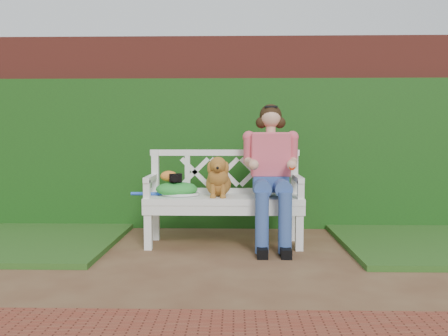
{
  "coord_description": "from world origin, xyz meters",
  "views": [
    {
      "loc": [
        0.07,
        -3.75,
        1.07
      ],
      "look_at": [
        -0.04,
        0.79,
        0.75
      ],
      "focal_mm": 38.0,
      "sensor_mm": 36.0,
      "label": 1
    }
  ],
  "objects": [
    {
      "name": "brick_wall",
      "position": [
        0.0,
        1.9,
        1.1
      ],
      "size": [
        10.0,
        0.3,
        2.2
      ],
      "primitive_type": "cube",
      "color": "maroon",
      "rests_on": "ground"
    },
    {
      "name": "green_bag",
      "position": [
        -0.5,
        0.79,
        0.55
      ],
      "size": [
        0.47,
        0.41,
        0.14
      ],
      "primitive_type": null,
      "rotation": [
        0.0,
        0.0,
        0.26
      ],
      "color": "#286A1C",
      "rests_on": "garden_bench"
    },
    {
      "name": "dog",
      "position": [
        -0.09,
        0.74,
        0.68
      ],
      "size": [
        0.32,
        0.39,
        0.39
      ],
      "primitive_type": null,
      "rotation": [
        0.0,
        0.0,
        -0.17
      ],
      "color": "brown",
      "rests_on": "garden_bench"
    },
    {
      "name": "seated_woman",
      "position": [
        0.41,
        0.77,
        0.66
      ],
      "size": [
        0.81,
        0.91,
        1.32
      ],
      "primitive_type": null,
      "rotation": [
        0.0,
        0.0,
        -0.41
      ],
      "color": "#C74F6D",
      "rests_on": "ground"
    },
    {
      "name": "baseball_glove",
      "position": [
        -0.57,
        0.79,
        0.67
      ],
      "size": [
        0.17,
        0.13,
        0.1
      ],
      "primitive_type": "ellipsoid",
      "rotation": [
        0.0,
        0.0,
        0.07
      ],
      "color": "orange",
      "rests_on": "green_bag"
    },
    {
      "name": "tennis_racket",
      "position": [
        -0.49,
        0.81,
        0.5
      ],
      "size": [
        0.73,
        0.36,
        0.03
      ],
      "primitive_type": null,
      "rotation": [
        0.0,
        0.0,
        -0.11
      ],
      "color": "beige",
      "rests_on": "garden_bench"
    },
    {
      "name": "garden_bench",
      "position": [
        -0.04,
        0.79,
        0.24
      ],
      "size": [
        1.62,
        0.73,
        0.48
      ],
      "primitive_type": null,
      "rotation": [
        0.0,
        0.0,
        -0.08
      ],
      "color": "white",
      "rests_on": "ground"
    },
    {
      "name": "ground",
      "position": [
        0.0,
        0.0,
        0.0
      ],
      "size": [
        60.0,
        60.0,
        0.0
      ],
      "primitive_type": "plane",
      "color": "#533120"
    },
    {
      "name": "ivy_hedge",
      "position": [
        0.0,
        1.68,
        0.85
      ],
      "size": [
        10.0,
        0.18,
        1.7
      ],
      "primitive_type": "cube",
      "color": "#195412",
      "rests_on": "ground"
    },
    {
      "name": "camera_item",
      "position": [
        -0.5,
        0.76,
        0.66
      ],
      "size": [
        0.13,
        0.11,
        0.08
      ],
      "primitive_type": "cube",
      "rotation": [
        0.0,
        0.0,
        0.14
      ],
      "color": "black",
      "rests_on": "green_bag"
    }
  ]
}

